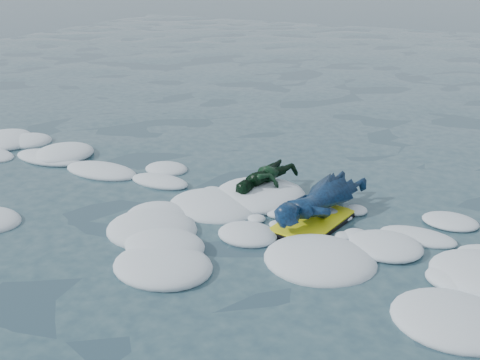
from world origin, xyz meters
The scene contains 4 objects.
ground centered at (0.00, 0.00, 0.00)m, with size 120.00×120.00×0.00m, color #1A3840.
foam_band centered at (0.00, 1.03, 0.00)m, with size 12.00×3.10×0.30m, color white, non-canonical shape.
prone_woman_unit centered at (1.18, 1.47, 0.24)m, with size 0.99×1.86×0.46m.
prone_child_unit centered at (0.25, 1.87, 0.21)m, with size 0.80×1.20×0.42m.
Camera 1 is at (3.44, -5.29, 3.30)m, focal length 45.00 mm.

